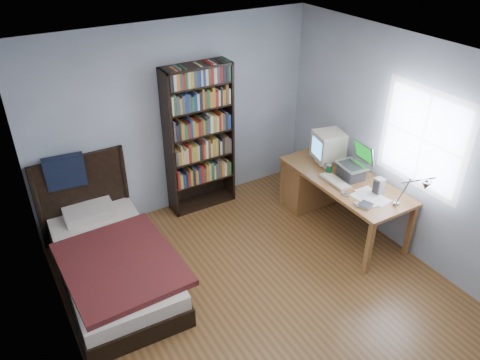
{
  "coord_description": "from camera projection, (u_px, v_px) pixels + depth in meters",
  "views": [
    {
      "loc": [
        -2.11,
        -3.05,
        3.64
      ],
      "look_at": [
        0.08,
        0.65,
        1.08
      ],
      "focal_mm": 35.0,
      "sensor_mm": 36.0,
      "label": 1
    }
  ],
  "objects": [
    {
      "name": "soda_can",
      "position": [
        329.0,
        170.0,
        5.77
      ],
      "size": [
        0.07,
        0.07,
        0.13
      ],
      "primitive_type": "cylinder",
      "color": "#083D1A",
      "rests_on": "desk"
    },
    {
      "name": "desk",
      "position": [
        318.0,
        182.0,
        6.24
      ],
      "size": [
        0.75,
        1.75,
        0.73
      ],
      "color": "brown",
      "rests_on": "floor"
    },
    {
      "name": "speaker",
      "position": [
        379.0,
        186.0,
        5.38
      ],
      "size": [
        0.11,
        0.11,
        0.2
      ],
      "primitive_type": "cube",
      "rotation": [
        0.0,
        0.0,
        0.11
      ],
      "color": "gray",
      "rests_on": "desk"
    },
    {
      "name": "room",
      "position": [
        271.0,
        196.0,
        4.41
      ],
      "size": [
        4.2,
        4.24,
        2.5
      ],
      "color": "brown",
      "rests_on": "ground"
    },
    {
      "name": "crt_monitor",
      "position": [
        328.0,
        145.0,
        5.96
      ],
      "size": [
        0.44,
        0.41,
        0.42
      ],
      "color": "beige",
      "rests_on": "desk"
    },
    {
      "name": "external_drive",
      "position": [
        365.0,
        205.0,
        5.19
      ],
      "size": [
        0.17,
        0.17,
        0.03
      ],
      "primitive_type": "cube",
      "rotation": [
        0.0,
        0.0,
        0.31
      ],
      "color": "gray",
      "rests_on": "desk"
    },
    {
      "name": "laptop",
      "position": [
        352.0,
        169.0,
        5.68
      ],
      "size": [
        0.38,
        0.38,
        0.44
      ],
      "color": "#2D2D30",
      "rests_on": "desk"
    },
    {
      "name": "phone_grey",
      "position": [
        358.0,
        205.0,
        5.2
      ],
      "size": [
        0.07,
        0.11,
        0.02
      ],
      "primitive_type": "cube",
      "rotation": [
        0.0,
        0.0,
        -0.19
      ],
      "color": "gray",
      "rests_on": "desk"
    },
    {
      "name": "bed",
      "position": [
        110.0,
        258.0,
        5.17
      ],
      "size": [
        1.17,
        2.15,
        1.16
      ],
      "color": "black",
      "rests_on": "floor"
    },
    {
      "name": "bookshelf",
      "position": [
        200.0,
        139.0,
        6.06
      ],
      "size": [
        0.89,
        0.3,
        1.97
      ],
      "color": "black",
      "rests_on": "floor"
    },
    {
      "name": "mouse",
      "position": [
        326.0,
        168.0,
        5.92
      ],
      "size": [
        0.06,
        0.11,
        0.04
      ],
      "primitive_type": "ellipsoid",
      "color": "silver",
      "rests_on": "desk"
    },
    {
      "name": "phone_silver",
      "position": [
        346.0,
        195.0,
        5.38
      ],
      "size": [
        0.08,
        0.11,
        0.02
      ],
      "primitive_type": "cube",
      "rotation": [
        0.0,
        0.0,
        0.41
      ],
      "color": "#B0AFB4",
      "rests_on": "desk"
    },
    {
      "name": "keyboard",
      "position": [
        335.0,
        181.0,
        5.63
      ],
      "size": [
        0.18,
        0.43,
        0.04
      ],
      "primitive_type": "cube",
      "rotation": [
        0.0,
        0.07,
        -0.03
      ],
      "color": "#B6AC97",
      "rests_on": "desk"
    },
    {
      "name": "desk_lamp",
      "position": [
        421.0,
        187.0,
        4.68
      ],
      "size": [
        0.22,
        0.48,
        0.57
      ],
      "color": "#99999E",
      "rests_on": "desk"
    }
  ]
}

